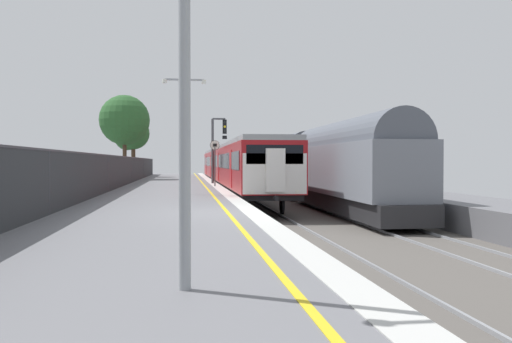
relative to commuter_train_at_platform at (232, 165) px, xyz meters
name	(u,v)px	position (x,y,z in m)	size (l,w,h in m)	color
ground	(325,231)	(0.54, -26.14, -1.88)	(17.40, 110.00, 1.21)	slate
commuter_train_at_platform	(232,165)	(0.00, 0.00, 0.00)	(2.83, 40.96, 3.81)	maroon
freight_train_adjacent_track	(271,163)	(4.00, 5.37, 0.14)	(2.60, 60.17, 4.42)	#232326
signal_gantry	(217,142)	(-1.46, -4.43, 1.62)	(1.10, 0.24, 4.61)	#47474C
speed_limit_sign	(215,157)	(-1.85, -9.00, 0.54)	(0.59, 0.08, 2.85)	#59595B
platform_lamp_near	(184,37)	(-3.71, -35.57, 1.71)	(2.00, 0.20, 4.97)	#93999E
platform_lamp_mid	(184,125)	(-3.71, -17.12, 1.94)	(2.00, 0.20, 5.41)	#93999E
platform_back_fence	(49,181)	(-7.55, -26.14, -0.29)	(0.07, 99.00, 1.88)	#282B2D
background_tree_left	(131,135)	(-9.04, 12.97, 2.96)	(3.52, 3.25, 6.02)	#473323
background_tree_centre	(124,122)	(-8.95, 5.58, 3.75)	(4.38, 4.38, 7.37)	#473323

